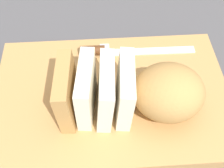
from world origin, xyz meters
name	(u,v)px	position (x,y,z in m)	size (l,w,h in m)	color
ground_plane	(112,100)	(0.00, 0.00, 0.00)	(3.00, 3.00, 0.00)	#4C4C51
cutting_board	(112,97)	(0.00, 0.00, 0.01)	(0.48, 0.32, 0.03)	tan
bread_loaf	(137,91)	(-0.04, 0.04, 0.08)	(0.27, 0.14, 0.10)	tan
bread_knife	(110,51)	(0.00, -0.11, 0.03)	(0.26, 0.02, 0.02)	silver
crumb_near_knife	(122,113)	(-0.02, 0.05, 0.03)	(0.00, 0.00, 0.00)	tan
crumb_near_loaf	(94,103)	(0.04, 0.02, 0.03)	(0.01, 0.01, 0.01)	tan
crumb_stray_left	(130,102)	(-0.03, 0.02, 0.03)	(0.00, 0.00, 0.00)	tan
crumb_stray_right	(111,99)	(0.00, 0.02, 0.03)	(0.01, 0.01, 0.01)	tan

